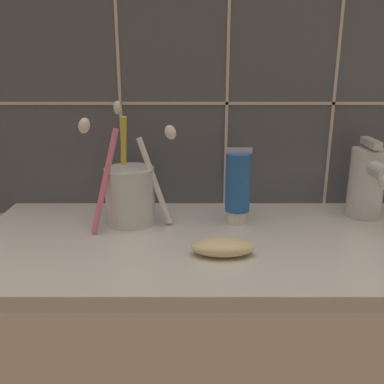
% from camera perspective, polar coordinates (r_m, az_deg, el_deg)
% --- Properties ---
extents(sink_counter, '(0.73, 0.33, 0.02)m').
position_cam_1_polar(sink_counter, '(0.64, 3.72, -6.95)').
color(sink_counter, silver).
rests_on(sink_counter, ground).
extents(tile_wall_backsplash, '(0.83, 0.02, 0.53)m').
position_cam_1_polar(tile_wall_backsplash, '(0.75, 3.28, 16.60)').
color(tile_wall_backsplash, '#4C515B').
rests_on(tile_wall_backsplash, ground).
extents(toothbrush_cup, '(0.14, 0.12, 0.19)m').
position_cam_1_polar(toothbrush_cup, '(0.69, -8.30, -0.10)').
color(toothbrush_cup, silver).
rests_on(toothbrush_cup, sink_counter).
extents(toothpaste_tube, '(0.04, 0.04, 0.12)m').
position_cam_1_polar(toothpaste_tube, '(0.68, 6.09, 0.72)').
color(toothpaste_tube, white).
rests_on(toothpaste_tube, sink_counter).
extents(sink_faucet, '(0.06, 0.12, 0.13)m').
position_cam_1_polar(sink_faucet, '(0.76, 22.38, 1.39)').
color(sink_faucet, silver).
rests_on(sink_faucet, sink_counter).
extents(soap_bar, '(0.09, 0.04, 0.02)m').
position_cam_1_polar(soap_bar, '(0.58, 4.39, -7.32)').
color(soap_bar, beige).
rests_on(soap_bar, sink_counter).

